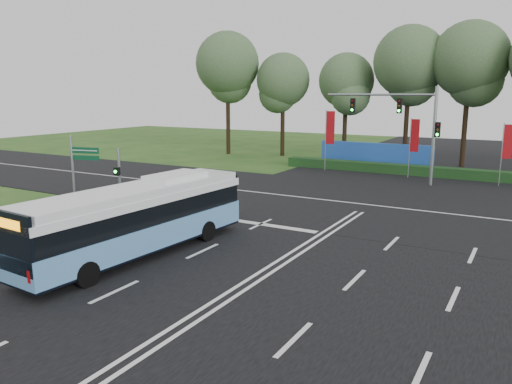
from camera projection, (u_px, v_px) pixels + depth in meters
ground at (272, 265)px, 19.27m from camera, size 120.00×120.00×0.00m
road_main at (272, 265)px, 19.27m from camera, size 20.00×120.00×0.04m
road_cross at (367, 205)px, 29.49m from camera, size 120.00×14.00×0.05m
bike_path at (0, 238)px, 22.78m from camera, size 5.00×18.00×0.06m
kerb_strip at (34, 245)px, 21.61m from camera, size 0.25×18.00×0.12m
city_bus at (138, 219)px, 20.13m from camera, size 2.97×10.93×3.10m
pedestrian_signal at (119, 181)px, 25.79m from camera, size 0.35×0.43×3.77m
street_sign at (78, 167)px, 26.26m from camera, size 1.66×0.47×4.36m
banner_flag_left at (329, 132)px, 41.84m from camera, size 0.73×0.29×5.15m
banner_flag_mid at (413, 139)px, 38.15m from camera, size 0.69×0.07×4.68m
banner_flag_right at (506, 145)px, 34.85m from camera, size 0.63×0.26×4.48m
traffic_light_gantry at (409, 119)px, 35.72m from camera, size 8.41×0.28×7.00m
hedge at (415, 170)px, 40.06m from camera, size 22.00×1.20×0.80m
blue_hoarding at (375, 155)px, 44.00m from camera, size 10.00×0.30×2.20m
eucalyptus_row at (459, 67)px, 43.06m from camera, size 53.60×9.60×12.87m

